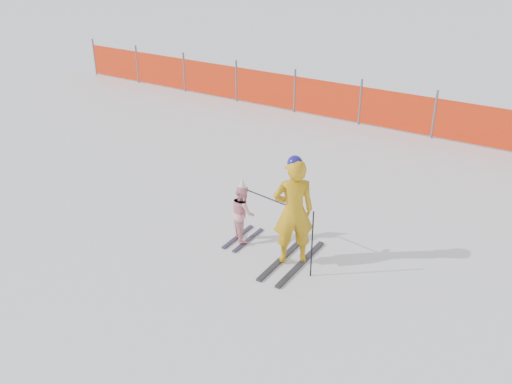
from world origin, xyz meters
TOP-DOWN VIEW (x-y plane):
  - ground at (0.00, 0.00)m, footprint 120.00×120.00m
  - adult at (0.81, 0.31)m, footprint 0.79×1.56m
  - child at (-0.27, 0.49)m, footprint 0.63×0.92m
  - ski_poles at (0.85, 0.24)m, footprint 1.42×0.38m
  - safety_fence at (-2.14, 7.28)m, footprint 17.73×0.06m

SIDE VIEW (x-z plane):
  - ground at x=0.00m, z-range 0.00..0.00m
  - child at x=-0.27m, z-range -0.05..1.15m
  - safety_fence at x=-2.14m, z-range -0.07..1.18m
  - ski_poles at x=0.85m, z-range 0.18..1.34m
  - adult at x=0.81m, z-range 0.00..1.90m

